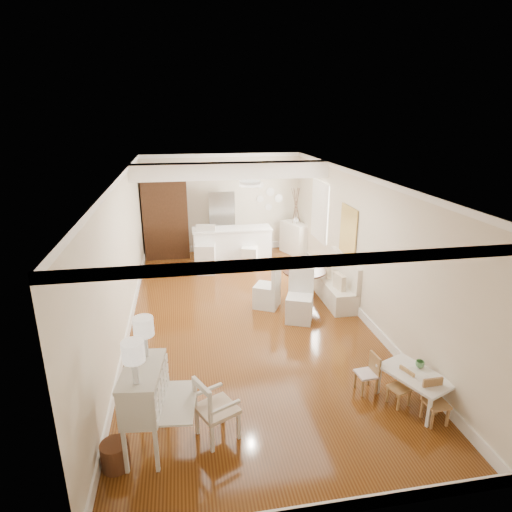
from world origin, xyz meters
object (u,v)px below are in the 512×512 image
object	(u,v)px
slip_chair_far	(267,285)
breakfast_counter	(232,247)
fridge	(234,223)
kids_chair_c	(436,403)
gustavian_armchair	(217,408)
bar_stool_right	(250,252)
pantry_cabinet	(166,217)
kids_chair_b	(367,373)
wicker_basket	(115,455)
dining_table	(304,284)
secretary_bureau	(146,409)
kids_chair_a	(399,387)
sideboard	(295,238)
bar_stool_left	(205,250)
slip_chair_near	(300,296)
kids_table	(414,388)

from	to	relation	value
slip_chair_far	breakfast_counter	xyz separation A→B (m)	(-0.40, 2.65, 0.03)
fridge	kids_chair_c	bearing A→B (deg)	-77.47
gustavian_armchair	bar_stool_right	world-z (taller)	bar_stool_right
pantry_cabinet	kids_chair_c	bearing A→B (deg)	-64.72
kids_chair_b	gustavian_armchair	bearing A→B (deg)	-81.15
wicker_basket	kids_chair_c	bearing A→B (deg)	0.85
slip_chair_far	dining_table	bearing A→B (deg)	138.31
secretary_bureau	bar_stool_right	xyz separation A→B (m)	(2.21, 5.93, -0.07)
kids_chair_c	kids_chair_a	bearing A→B (deg)	122.18
sideboard	kids_chair_c	bearing A→B (deg)	-111.76
bar_stool_left	fridge	world-z (taller)	fridge
breakfast_counter	fridge	bearing A→B (deg)	79.22
bar_stool_right	sideboard	size ratio (longest dim) A/B	1.01
dining_table	kids_chair_b	bearing A→B (deg)	-90.47
kids_chair_a	slip_chair_far	distance (m)	3.63
slip_chair_near	bar_stool_left	bearing A→B (deg)	140.32
kids_chair_b	breakfast_counter	xyz separation A→B (m)	(-1.26, 5.71, 0.22)
breakfast_counter	fridge	xyz separation A→B (m)	(0.20, 1.05, 0.39)
slip_chair_far	sideboard	xyz separation A→B (m)	(1.50, 3.36, -0.03)
slip_chair_near	kids_chair_a	bearing A→B (deg)	-54.14
wicker_basket	fridge	world-z (taller)	fridge
bar_stool_right	fridge	bearing A→B (deg)	116.36
wicker_basket	dining_table	world-z (taller)	dining_table
kids_chair_b	slip_chair_near	xyz separation A→B (m)	(-0.36, 2.34, 0.22)
kids_chair_c	slip_chair_far	distance (m)	4.13
wicker_basket	breakfast_counter	world-z (taller)	breakfast_counter
breakfast_counter	slip_chair_near	bearing A→B (deg)	-75.05
wicker_basket	sideboard	xyz separation A→B (m)	(4.05, 7.27, 0.29)
pantry_cabinet	dining_table	bearing A→B (deg)	-48.76
wicker_basket	breakfast_counter	bearing A→B (deg)	71.85
kids_table	fridge	bearing A→B (deg)	102.63
pantry_cabinet	bar_stool_right	bearing A→B (deg)	-34.40
pantry_cabinet	kids_chair_a	bearing A→B (deg)	-65.33
wicker_basket	bar_stool_right	distance (m)	6.71
dining_table	slip_chair_far	xyz separation A→B (m)	(-0.89, -0.32, 0.16)
bar_stool_left	pantry_cabinet	world-z (taller)	pantry_cabinet
gustavian_armchair	sideboard	xyz separation A→B (m)	(2.85, 6.98, 0.03)
gustavian_armchair	kids_chair_c	bearing A→B (deg)	-120.58
slip_chair_near	bar_stool_right	xyz separation A→B (m)	(-0.49, 3.01, -0.03)
gustavian_armchair	fridge	bearing A→B (deg)	-34.86
fridge	secretary_bureau	bearing A→B (deg)	-105.23
slip_chair_near	breakfast_counter	size ratio (longest dim) A/B	0.50
gustavian_armchair	wicker_basket	size ratio (longest dim) A/B	2.61
wicker_basket	kids_chair_a	xyz separation A→B (m)	(3.74, 0.48, 0.10)
kids_chair_b	kids_chair_c	xyz separation A→B (m)	(0.62, -0.79, 0.00)
gustavian_armchair	dining_table	size ratio (longest dim) A/B	0.90
kids_chair_b	kids_chair_c	distance (m)	1.00
kids_table	slip_chair_far	distance (m)	3.72
dining_table	fridge	distance (m)	3.60
kids_chair_a	kids_table	bearing A→B (deg)	68.54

